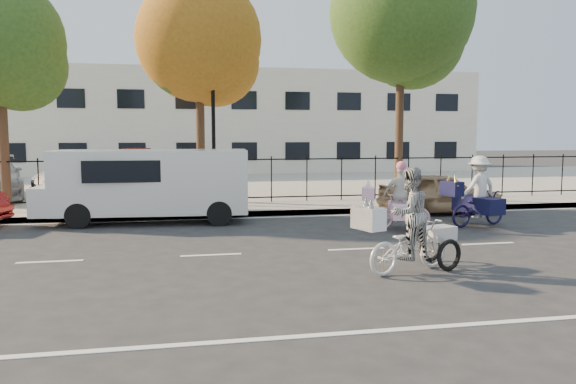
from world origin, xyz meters
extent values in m
plane|color=#333334|center=(0.00, 0.00, 0.00)|extent=(120.00, 120.00, 0.00)
cube|color=#A8A399|center=(0.00, 5.05, 0.07)|extent=(60.00, 0.10, 0.15)
cube|color=#A8A399|center=(0.00, 6.10, 0.07)|extent=(60.00, 2.20, 0.15)
cube|color=#A8A399|center=(0.00, 15.00, 0.07)|extent=(60.00, 15.60, 0.15)
cube|color=silver|center=(0.00, 25.00, 3.00)|extent=(34.00, 10.00, 6.00)
cylinder|color=black|center=(0.50, 6.80, 2.15)|extent=(0.12, 0.12, 4.00)
sphere|color=white|center=(0.50, 6.80, 4.30)|extent=(0.36, 0.36, 0.36)
cylinder|color=black|center=(-2.20, 6.80, 1.05)|extent=(0.06, 0.06, 1.80)
cylinder|color=black|center=(-1.50, 6.80, 1.05)|extent=(0.06, 0.06, 1.80)
cube|color=#59140F|center=(-1.85, 6.80, 1.65)|extent=(0.85, 0.04, 0.60)
imported|color=white|center=(3.30, -1.99, 0.46)|extent=(1.84, 1.18, 0.91)
imported|color=white|center=(3.30, -1.99, 1.02)|extent=(0.94, 0.84, 1.60)
cube|color=white|center=(2.44, -2.31, 1.02)|extent=(0.48, 0.63, 0.37)
cone|color=white|center=(2.44, -2.19, 1.26)|extent=(0.14, 0.14, 0.18)
cone|color=white|center=(2.44, -2.43, 1.26)|extent=(0.14, 0.14, 0.18)
torus|color=black|center=(4.01, -2.08, 0.28)|extent=(0.56, 0.28, 0.57)
torus|color=black|center=(4.01, -1.37, 0.28)|extent=(0.56, 0.28, 0.57)
cube|color=white|center=(4.01, -1.72, 0.61)|extent=(0.60, 0.51, 0.25)
imported|color=#DCA7BA|center=(4.81, 2.06, 0.45)|extent=(1.55, 0.79, 0.90)
imported|color=silver|center=(4.81, 2.06, 0.90)|extent=(0.89, 0.54, 1.41)
cube|color=#FDC0DD|center=(4.03, 2.26, 0.90)|extent=(0.38, 0.54, 0.32)
cone|color=white|center=(4.03, 2.26, 1.18)|extent=(0.11, 0.11, 0.29)
cube|color=#FDC0DD|center=(4.81, 2.06, 0.49)|extent=(0.77, 1.25, 0.36)
sphere|color=pink|center=(4.81, 2.06, 1.59)|extent=(0.25, 0.25, 0.25)
imported|color=#141037|center=(7.01, 2.23, 0.46)|extent=(1.85, 1.07, 0.92)
imported|color=white|center=(7.01, 2.23, 1.03)|extent=(1.16, 0.86, 1.60)
cube|color=black|center=(6.13, 1.97, 1.02)|extent=(0.45, 0.62, 0.37)
cone|color=gold|center=(6.13, 2.16, 1.22)|extent=(0.12, 0.24, 0.33)
cone|color=gold|center=(6.13, 1.79, 1.22)|extent=(0.12, 0.24, 0.33)
cube|color=black|center=(7.01, 2.23, 0.56)|extent=(0.90, 1.43, 0.41)
cube|color=silver|center=(-1.29, 4.50, 1.12)|extent=(5.15, 2.21, 1.68)
cube|color=silver|center=(-4.03, 4.50, 0.65)|extent=(0.59, 1.84, 0.74)
cylinder|color=black|center=(-3.06, 3.68, 0.33)|extent=(0.67, 0.29, 0.65)
cylinder|color=black|center=(-3.06, 5.32, 0.33)|extent=(0.67, 0.29, 0.65)
cylinder|color=black|center=(0.48, 3.68, 0.33)|extent=(0.67, 0.29, 0.65)
cylinder|color=black|center=(0.48, 5.32, 0.33)|extent=(0.67, 0.29, 0.65)
imported|color=tan|center=(7.06, 4.50, 0.62)|extent=(3.69, 1.60, 1.24)
imported|color=white|center=(-3.40, 10.34, 0.78)|extent=(2.96, 4.85, 1.26)
imported|color=#52545A|center=(-4.40, 10.72, 0.79)|extent=(2.22, 4.09, 1.28)
cylinder|color=#442D1D|center=(-5.75, 7.30, 2.23)|extent=(0.28, 0.28, 4.47)
sphere|color=#385B1E|center=(-5.25, 7.50, 4.47)|extent=(2.81, 2.81, 2.81)
cylinder|color=#442D1D|center=(0.13, 7.76, 2.38)|extent=(0.28, 0.28, 4.76)
sphere|color=#9F6219|center=(0.13, 7.76, 5.44)|extent=(4.08, 4.08, 4.08)
sphere|color=#9F6219|center=(0.63, 7.96, 4.76)|extent=(2.99, 2.99, 2.99)
cylinder|color=#442D1D|center=(6.87, 7.30, 2.84)|extent=(0.28, 0.28, 5.68)
sphere|color=#385B1E|center=(6.87, 7.30, 6.49)|extent=(4.87, 4.87, 4.87)
sphere|color=#385B1E|center=(7.37, 7.50, 5.68)|extent=(3.57, 3.57, 3.57)
camera|label=1|loc=(-0.59, -10.98, 2.40)|focal=35.00mm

